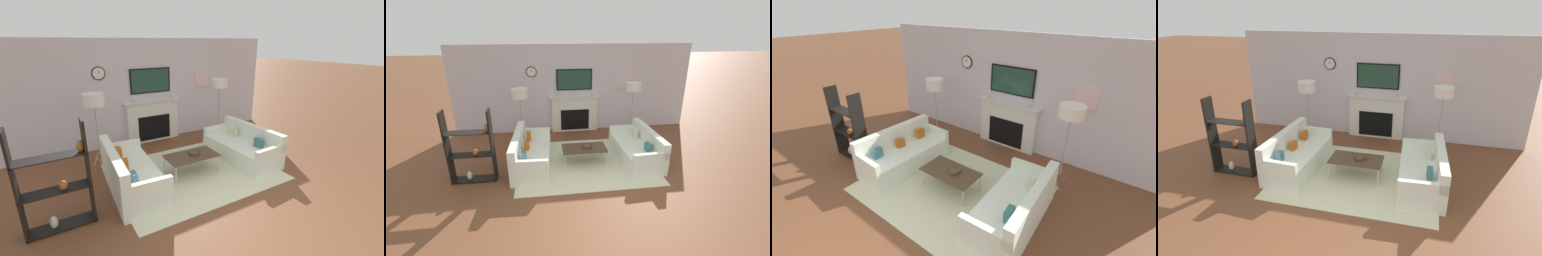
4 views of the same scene
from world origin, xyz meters
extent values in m
plane|color=brown|center=(0.00, 0.00, 0.00)|extent=(60.00, 60.00, 0.00)
cube|color=silver|center=(0.00, 4.80, 1.35)|extent=(7.41, 0.07, 2.70)
cube|color=silver|center=(0.00, 4.68, 0.55)|extent=(1.44, 0.16, 1.10)
cube|color=black|center=(0.00, 4.60, 0.39)|extent=(0.89, 0.01, 0.66)
cube|color=silver|center=(0.00, 4.66, 1.12)|extent=(1.56, 0.22, 0.04)
cylinder|color=#B2AD9E|center=(-0.54, 4.63, 1.19)|extent=(0.04, 0.04, 0.10)
cylinder|color=white|center=(-0.54, 4.63, 1.29)|extent=(0.03, 0.03, 0.09)
cylinder|color=#B2AD9E|center=(0.54, 4.63, 1.19)|extent=(0.04, 0.04, 0.10)
cylinder|color=white|center=(0.54, 4.63, 1.29)|extent=(0.03, 0.03, 0.09)
cube|color=black|center=(0.00, 4.75, 1.64)|extent=(1.10, 0.04, 0.64)
cube|color=#1E4233|center=(0.00, 4.73, 1.64)|extent=(1.02, 0.01, 0.58)
cylinder|color=black|center=(-1.28, 4.75, 1.91)|extent=(0.31, 0.02, 0.31)
cylinder|color=silver|center=(-1.28, 4.73, 1.91)|extent=(0.27, 0.00, 0.27)
cube|color=black|center=(-1.28, 4.73, 1.94)|extent=(0.01, 0.00, 0.07)
cube|color=beige|center=(1.60, 4.75, 1.56)|extent=(0.45, 0.02, 0.45)
cube|color=beige|center=(0.00, 2.53, 0.01)|extent=(3.28, 2.56, 0.01)
cube|color=white|center=(-1.29, 2.53, 0.22)|extent=(0.91, 1.92, 0.44)
cube|color=white|center=(-1.62, 2.55, 0.63)|extent=(0.25, 1.89, 0.39)
cube|color=white|center=(-1.24, 3.42, 0.53)|extent=(0.82, 0.14, 0.18)
cube|color=white|center=(-1.33, 1.64, 0.53)|extent=(0.82, 0.14, 0.18)
cube|color=#B6581A|center=(-1.38, 3.10, 0.54)|extent=(0.10, 0.20, 0.20)
cube|color=#B2581D|center=(-1.41, 2.54, 0.53)|extent=(0.13, 0.20, 0.18)
cube|color=#3F6B7C|center=(-1.44, 1.98, 0.54)|extent=(0.11, 0.20, 0.20)
cube|color=white|center=(1.29, 2.53, 0.20)|extent=(0.93, 1.87, 0.41)
cube|color=white|center=(1.63, 2.55, 0.59)|extent=(0.25, 1.84, 0.37)
cube|color=silver|center=(1.33, 1.66, 0.50)|extent=(0.84, 0.14, 0.18)
cube|color=silver|center=(1.25, 3.40, 0.50)|extent=(0.84, 0.14, 0.18)
cube|color=#3A6E72|center=(1.43, 2.13, 0.51)|extent=(0.12, 0.21, 0.20)
cube|color=beige|center=(1.39, 2.95, 0.50)|extent=(0.11, 0.18, 0.18)
cube|color=#4C3823|center=(-0.03, 2.55, 0.38)|extent=(1.08, 0.61, 0.02)
cylinder|color=#B7B7BC|center=(-0.53, 2.29, 0.19)|extent=(0.02, 0.02, 0.37)
cylinder|color=#B7B7BC|center=(0.48, 2.29, 0.19)|extent=(0.02, 0.02, 0.37)
cylinder|color=#B7B7BC|center=(-0.53, 2.82, 0.19)|extent=(0.02, 0.02, 0.37)
cylinder|color=#B7B7BC|center=(0.48, 2.82, 0.19)|extent=(0.02, 0.02, 0.37)
cylinder|color=#4D3B21|center=(0.05, 2.57, 0.41)|extent=(0.24, 0.24, 0.05)
torus|color=#442F27|center=(0.05, 2.57, 0.43)|extent=(0.24, 0.24, 0.02)
cylinder|color=#9E998E|center=(-1.50, 3.92, 0.12)|extent=(0.09, 0.23, 0.26)
cylinder|color=#9E998E|center=(-1.68, 3.96, 0.12)|extent=(0.17, 0.19, 0.26)
cylinder|color=#9E998E|center=(-1.63, 3.78, 0.12)|extent=(0.23, 0.07, 0.26)
cylinder|color=#9E998E|center=(-1.60, 3.88, 0.80)|extent=(0.02, 0.02, 1.11)
cylinder|color=white|center=(-1.60, 3.88, 1.48)|extent=(0.44, 0.44, 0.26)
cylinder|color=#9E998E|center=(1.71, 3.92, 0.13)|extent=(0.09, 0.23, 0.28)
cylinder|color=#9E998E|center=(1.52, 3.96, 0.13)|extent=(0.17, 0.19, 0.28)
cylinder|color=#9E998E|center=(1.58, 3.78, 0.13)|extent=(0.23, 0.07, 0.28)
cylinder|color=#9E998E|center=(1.60, 3.88, 0.86)|extent=(0.02, 0.02, 1.20)
cylinder|color=white|center=(1.60, 3.88, 1.57)|extent=(0.44, 0.44, 0.22)
cube|color=black|center=(-2.99, 2.06, 0.81)|extent=(0.04, 0.28, 1.61)
cube|color=black|center=(-2.08, 2.06, 0.81)|extent=(0.04, 0.28, 1.61)
cube|color=black|center=(-2.54, 2.06, 0.03)|extent=(0.95, 0.28, 0.02)
cube|color=black|center=(-2.54, 2.06, 0.62)|extent=(0.95, 0.28, 0.01)
cube|color=black|center=(-2.54, 2.06, 1.14)|extent=(0.95, 0.28, 0.02)
ellipsoid|color=silver|center=(-2.64, 2.04, 0.13)|extent=(0.11, 0.11, 0.20)
ellipsoid|color=#99561E|center=(-2.14, 2.03, 1.24)|extent=(0.10, 0.10, 0.18)
ellipsoid|color=#A05521|center=(-2.44, 2.01, 0.70)|extent=(0.12, 0.12, 0.14)
camera|label=1|loc=(-2.46, -1.64, 2.64)|focal=24.00mm
camera|label=2|loc=(-0.94, -3.07, 3.17)|focal=24.00mm
camera|label=3|loc=(2.59, -0.45, 3.23)|focal=24.00mm
camera|label=4|loc=(1.24, -2.75, 3.27)|focal=28.00mm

